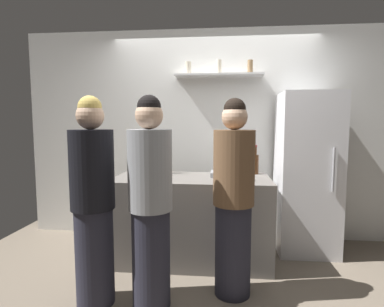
{
  "coord_description": "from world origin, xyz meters",
  "views": [
    {
      "loc": [
        0.09,
        -2.63,
        1.45
      ],
      "look_at": [
        -0.21,
        0.49,
        1.14
      ],
      "focal_mm": 28.52,
      "sensor_mm": 36.0,
      "label": 1
    }
  ],
  "objects_px": {
    "water_bottle_plastic": "(237,171)",
    "person_grey_hoodie": "(150,205)",
    "baking_pan": "(227,174)",
    "person_blonde": "(93,204)",
    "utensil_holder": "(158,170)",
    "wine_bottle_amber_glass": "(255,163)",
    "person_brown_jacket": "(234,200)",
    "refrigerator": "(307,173)",
    "wine_bottle_pale_glass": "(167,163)"
  },
  "relations": [
    {
      "from": "baking_pan",
      "to": "wine_bottle_amber_glass",
      "type": "bearing_deg",
      "value": 30.32
    },
    {
      "from": "wine_bottle_amber_glass",
      "to": "baking_pan",
      "type": "bearing_deg",
      "value": -149.68
    },
    {
      "from": "refrigerator",
      "to": "wine_bottle_pale_glass",
      "type": "height_order",
      "value": "refrigerator"
    },
    {
      "from": "wine_bottle_pale_glass",
      "to": "water_bottle_plastic",
      "type": "height_order",
      "value": "wine_bottle_pale_glass"
    },
    {
      "from": "wine_bottle_amber_glass",
      "to": "person_brown_jacket",
      "type": "bearing_deg",
      "value": -106.59
    },
    {
      "from": "baking_pan",
      "to": "person_blonde",
      "type": "xyz_separation_m",
      "value": [
        -1.06,
        -0.96,
        -0.09
      ]
    },
    {
      "from": "person_brown_jacket",
      "to": "utensil_holder",
      "type": "bearing_deg",
      "value": -105.59
    },
    {
      "from": "wine_bottle_pale_glass",
      "to": "wine_bottle_amber_glass",
      "type": "distance_m",
      "value": 0.98
    },
    {
      "from": "person_grey_hoodie",
      "to": "person_blonde",
      "type": "xyz_separation_m",
      "value": [
        -0.46,
        -0.01,
        -0.0
      ]
    },
    {
      "from": "person_grey_hoodie",
      "to": "person_brown_jacket",
      "type": "xyz_separation_m",
      "value": [
        0.65,
        0.23,
        -0.01
      ]
    },
    {
      "from": "water_bottle_plastic",
      "to": "wine_bottle_amber_glass",
      "type": "bearing_deg",
      "value": 63.04
    },
    {
      "from": "refrigerator",
      "to": "person_brown_jacket",
      "type": "xyz_separation_m",
      "value": [
        -0.85,
        -0.99,
        -0.08
      ]
    },
    {
      "from": "wine_bottle_pale_glass",
      "to": "water_bottle_plastic",
      "type": "xyz_separation_m",
      "value": [
        0.76,
        -0.37,
        -0.01
      ]
    },
    {
      "from": "refrigerator",
      "to": "wine_bottle_amber_glass",
      "type": "distance_m",
      "value": 0.6
    },
    {
      "from": "refrigerator",
      "to": "wine_bottle_pale_glass",
      "type": "xyz_separation_m",
      "value": [
        -1.56,
        -0.13,
        0.11
      ]
    },
    {
      "from": "refrigerator",
      "to": "person_blonde",
      "type": "distance_m",
      "value": 2.31
    },
    {
      "from": "refrigerator",
      "to": "water_bottle_plastic",
      "type": "height_order",
      "value": "refrigerator"
    },
    {
      "from": "baking_pan",
      "to": "person_grey_hoodie",
      "type": "xyz_separation_m",
      "value": [
        -0.6,
        -0.95,
        -0.09
      ]
    },
    {
      "from": "baking_pan",
      "to": "wine_bottle_pale_glass",
      "type": "xyz_separation_m",
      "value": [
        -0.67,
        0.13,
        0.09
      ]
    },
    {
      "from": "utensil_holder",
      "to": "person_grey_hoodie",
      "type": "xyz_separation_m",
      "value": [
        0.13,
        -0.94,
        -0.13
      ]
    },
    {
      "from": "water_bottle_plastic",
      "to": "person_brown_jacket",
      "type": "bearing_deg",
      "value": -96.28
    },
    {
      "from": "water_bottle_plastic",
      "to": "person_blonde",
      "type": "xyz_separation_m",
      "value": [
        -1.16,
        -0.72,
        -0.17
      ]
    },
    {
      "from": "baking_pan",
      "to": "person_blonde",
      "type": "height_order",
      "value": "person_blonde"
    },
    {
      "from": "baking_pan",
      "to": "water_bottle_plastic",
      "type": "relative_size",
      "value": 1.49
    },
    {
      "from": "wine_bottle_amber_glass",
      "to": "person_grey_hoodie",
      "type": "bearing_deg",
      "value": -128.87
    },
    {
      "from": "refrigerator",
      "to": "person_brown_jacket",
      "type": "distance_m",
      "value": 1.31
    },
    {
      "from": "refrigerator",
      "to": "person_blonde",
      "type": "xyz_separation_m",
      "value": [
        -1.95,
        -1.23,
        -0.07
      ]
    },
    {
      "from": "wine_bottle_pale_glass",
      "to": "utensil_holder",
      "type": "bearing_deg",
      "value": -115.78
    },
    {
      "from": "water_bottle_plastic",
      "to": "person_grey_hoodie",
      "type": "bearing_deg",
      "value": -134.56
    },
    {
      "from": "refrigerator",
      "to": "water_bottle_plastic",
      "type": "relative_size",
      "value": 7.81
    },
    {
      "from": "water_bottle_plastic",
      "to": "person_grey_hoodie",
      "type": "height_order",
      "value": "person_grey_hoodie"
    },
    {
      "from": "utensil_holder",
      "to": "person_blonde",
      "type": "height_order",
      "value": "person_blonde"
    },
    {
      "from": "refrigerator",
      "to": "person_grey_hoodie",
      "type": "distance_m",
      "value": 1.93
    },
    {
      "from": "person_grey_hoodie",
      "to": "wine_bottle_pale_glass",
      "type": "bearing_deg",
      "value": -67.15
    },
    {
      "from": "refrigerator",
      "to": "wine_bottle_pale_glass",
      "type": "bearing_deg",
      "value": -175.09
    },
    {
      "from": "wine_bottle_pale_glass",
      "to": "person_brown_jacket",
      "type": "bearing_deg",
      "value": -50.25
    },
    {
      "from": "wine_bottle_pale_glass",
      "to": "person_grey_hoodie",
      "type": "bearing_deg",
      "value": -86.68
    },
    {
      "from": "wine_bottle_pale_glass",
      "to": "refrigerator",
      "type": "bearing_deg",
      "value": 4.91
    },
    {
      "from": "baking_pan",
      "to": "wine_bottle_pale_glass",
      "type": "relative_size",
      "value": 1.09
    },
    {
      "from": "wine_bottle_amber_glass",
      "to": "person_blonde",
      "type": "distance_m",
      "value": 1.8
    },
    {
      "from": "person_blonde",
      "to": "person_brown_jacket",
      "type": "relative_size",
      "value": 1.0
    },
    {
      "from": "refrigerator",
      "to": "person_blonde",
      "type": "height_order",
      "value": "refrigerator"
    },
    {
      "from": "refrigerator",
      "to": "utensil_holder",
      "type": "relative_size",
      "value": 8.02
    },
    {
      "from": "utensil_holder",
      "to": "wine_bottle_amber_glass",
      "type": "distance_m",
      "value": 1.07
    },
    {
      "from": "baking_pan",
      "to": "person_blonde",
      "type": "bearing_deg",
      "value": -137.73
    },
    {
      "from": "baking_pan",
      "to": "person_brown_jacket",
      "type": "height_order",
      "value": "person_brown_jacket"
    },
    {
      "from": "baking_pan",
      "to": "wine_bottle_pale_glass",
      "type": "distance_m",
      "value": 0.68
    },
    {
      "from": "water_bottle_plastic",
      "to": "wine_bottle_pale_glass",
      "type": "bearing_deg",
      "value": 153.9
    },
    {
      "from": "water_bottle_plastic",
      "to": "utensil_holder",
      "type": "bearing_deg",
      "value": 164.6
    },
    {
      "from": "person_brown_jacket",
      "to": "baking_pan",
      "type": "bearing_deg",
      "value": -149.73
    }
  ]
}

